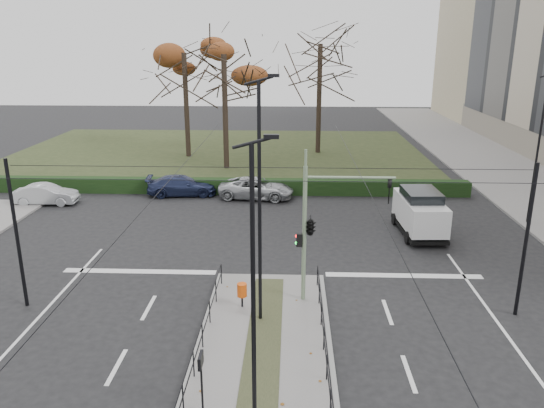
% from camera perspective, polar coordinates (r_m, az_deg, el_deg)
% --- Properties ---
extents(ground, '(140.00, 140.00, 0.00)m').
position_cam_1_polar(ground, '(19.49, -0.82, -14.11)').
color(ground, black).
rests_on(ground, ground).
extents(median_island, '(4.40, 15.00, 0.14)m').
position_cam_1_polar(median_island, '(17.36, -1.27, -18.18)').
color(median_island, slate).
rests_on(median_island, ground).
extents(sidewalk_east, '(8.00, 90.00, 0.14)m').
position_cam_1_polar(sidewalk_east, '(43.43, 25.31, 2.09)').
color(sidewalk_east, slate).
rests_on(sidewalk_east, ground).
extents(park, '(38.00, 26.00, 0.10)m').
position_cam_1_polar(park, '(50.15, -5.80, 5.46)').
color(park, '#263018').
rests_on(park, ground).
extents(hedge, '(38.00, 1.00, 1.00)m').
position_cam_1_polar(hedge, '(37.17, -8.60, 1.95)').
color(hedge, black).
rests_on(hedge, ground).
extents(median_railing, '(4.14, 13.24, 0.92)m').
position_cam_1_polar(median_railing, '(16.77, -1.31, -15.85)').
color(median_railing, black).
rests_on(median_railing, median_island).
extents(catenary, '(20.00, 34.00, 6.00)m').
position_cam_1_polar(catenary, '(19.47, -0.62, -2.96)').
color(catenary, black).
rests_on(catenary, ground).
extents(traffic_light, '(3.73, 2.15, 5.49)m').
position_cam_1_polar(traffic_light, '(20.53, 4.40, -2.18)').
color(traffic_light, gray).
rests_on(traffic_light, median_island).
extents(litter_bin, '(0.38, 0.38, 0.98)m').
position_cam_1_polar(litter_bin, '(20.87, -3.25, -9.26)').
color(litter_bin, black).
rests_on(litter_bin, median_island).
extents(info_panel, '(0.11, 0.49, 1.88)m').
position_cam_1_polar(info_panel, '(15.18, -7.67, -17.02)').
color(info_panel, black).
rests_on(info_panel, median_island).
extents(streetlamp_median_near, '(0.67, 0.14, 8.00)m').
position_cam_1_polar(streetlamp_median_near, '(13.00, -1.95, -9.84)').
color(streetlamp_median_near, black).
rests_on(streetlamp_median_near, median_island).
extents(streetlamp_median_far, '(0.75, 0.15, 8.95)m').
position_cam_1_polar(streetlamp_median_far, '(18.55, -1.29, 0.14)').
color(streetlamp_median_far, black).
rests_on(streetlamp_median_far, median_island).
extents(streetlamp_sidewalk, '(0.71, 0.14, 8.46)m').
position_cam_1_polar(streetlamp_sidewalk, '(32.88, 26.73, 5.37)').
color(streetlamp_sidewalk, black).
rests_on(streetlamp_sidewalk, sidewalk_east).
extents(parked_car_second, '(4.07, 1.61, 1.32)m').
position_cam_1_polar(parked_car_second, '(37.10, -23.15, 0.96)').
color(parked_car_second, '#A6AAAE').
rests_on(parked_car_second, ground).
extents(parked_car_third, '(4.86, 2.38, 1.36)m').
position_cam_1_polar(parked_car_third, '(36.67, -9.67, 1.98)').
color(parked_car_third, '#20284B').
rests_on(parked_car_third, ground).
extents(parked_car_fourth, '(5.20, 2.84, 1.38)m').
position_cam_1_polar(parked_car_fourth, '(35.48, -1.69, 1.72)').
color(parked_car_fourth, '#A6AAAE').
rests_on(parked_car_fourth, ground).
extents(white_van, '(2.31, 4.76, 2.48)m').
position_cam_1_polar(white_van, '(29.79, 15.61, -0.74)').
color(white_van, silver).
rests_on(white_van, ground).
extents(rust_tree, '(10.03, 10.03, 11.90)m').
position_cam_1_polar(rust_tree, '(47.99, -9.46, 15.75)').
color(rust_tree, black).
rests_on(rust_tree, park).
extents(bare_tree_center, '(8.06, 8.06, 13.01)m').
position_cam_1_polar(bare_tree_center, '(49.30, 5.21, 15.97)').
color(bare_tree_center, black).
rests_on(bare_tree_center, park).
extents(bare_tree_near, '(6.25, 6.25, 12.00)m').
position_cam_1_polar(bare_tree_near, '(42.94, -5.19, 14.86)').
color(bare_tree_near, black).
rests_on(bare_tree_near, park).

